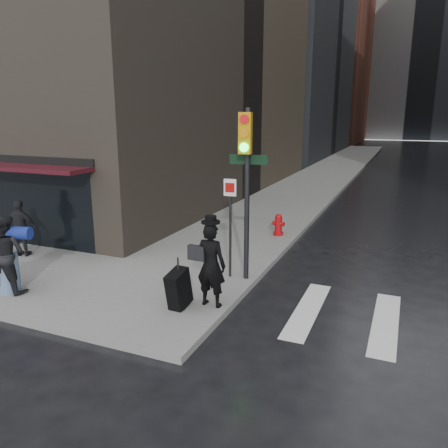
{
  "coord_description": "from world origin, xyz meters",
  "views": [
    {
      "loc": [
        5.22,
        -7.78,
        4.13
      ],
      "look_at": [
        0.85,
        2.59,
        1.3
      ],
      "focal_mm": 35.0,
      "sensor_mm": 36.0,
      "label": 1
    }
  ],
  "objects": [
    {
      "name": "fire_hydrant",
      "position": [
        1.37,
        6.09,
        0.48
      ],
      "size": [
        0.42,
        0.33,
        0.74
      ],
      "rotation": [
        0.0,
        0.0,
        -0.17
      ],
      "color": "#A60A0E",
      "rests_on": "ground"
    },
    {
      "name": "man_jeans",
      "position": [
        -2.99,
        -1.02,
        1.06
      ],
      "size": [
        1.32,
        0.78,
        1.82
      ],
      "rotation": [
        0.0,
        0.0,
        3.24
      ],
      "color": "black",
      "rests_on": "ground"
    },
    {
      "name": "man_greycoat",
      "position": [
        -4.82,
        1.08,
        0.97
      ],
      "size": [
        1.04,
        0.67,
        1.64
      ],
      "rotation": [
        0.0,
        0.0,
        3.44
      ],
      "color": "black",
      "rests_on": "ground"
    },
    {
      "name": "sidewalk_left",
      "position": [
        0.0,
        27.0,
        0.07
      ],
      "size": [
        4.0,
        50.0,
        0.15
      ],
      "primitive_type": "cube",
      "color": "slate",
      "rests_on": "ground"
    },
    {
      "name": "ground",
      "position": [
        0.0,
        0.0,
        0.0
      ],
      "size": [
        140.0,
        140.0,
        0.0
      ],
      "primitive_type": "plane",
      "color": "black",
      "rests_on": "ground"
    },
    {
      "name": "traffic_light",
      "position": [
        1.71,
        1.8,
        2.82
      ],
      "size": [
        1.03,
        0.5,
        4.14
      ],
      "rotation": [
        0.0,
        0.0,
        0.09
      ],
      "color": "black",
      "rests_on": "ground"
    },
    {
      "name": "bldg_distant",
      "position": [
        6.0,
        78.0,
        16.0
      ],
      "size": [
        40.0,
        12.0,
        32.0
      ],
      "primitive_type": "cube",
      "color": "slate",
      "rests_on": "ground"
    },
    {
      "name": "bldg_left_far",
      "position": [
        -13.0,
        62.0,
        13.0
      ],
      "size": [
        22.0,
        20.0,
        26.0
      ],
      "primitive_type": "cube",
      "color": "brown",
      "rests_on": "ground"
    },
    {
      "name": "man_overcoat",
      "position": [
        1.48,
        0.02,
        0.99
      ],
      "size": [
        1.08,
        0.99,
        2.01
      ],
      "rotation": [
        0.0,
        0.0,
        3.09
      ],
      "color": "black",
      "rests_on": "ground"
    }
  ]
}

